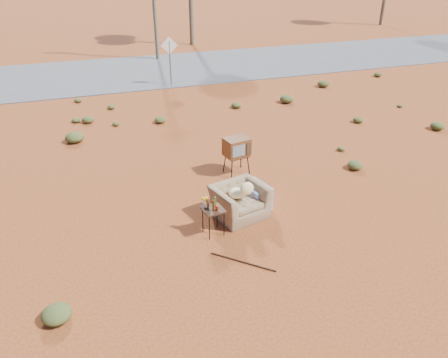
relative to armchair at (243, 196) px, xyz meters
name	(u,v)px	position (x,y,z in m)	size (l,w,h in m)	color
ground	(229,233)	(-0.58, -0.64, -0.48)	(140.00, 140.00, 0.00)	brown
highway	(129,72)	(-0.58, 14.36, -0.46)	(140.00, 7.00, 0.04)	#565659
armchair	(243,196)	(0.00, 0.00, 0.00)	(1.50, 1.18, 1.03)	#826547
tv_unit	(237,148)	(0.62, 2.04, 0.30)	(0.73, 0.63, 1.05)	black
side_table	(211,208)	(-0.93, -0.53, 0.18)	(0.49, 0.49, 0.90)	#382114
rusty_bar	(243,262)	(-0.66, -1.72, -0.46)	(0.04, 0.04, 1.41)	#452412
road_sign	(170,52)	(0.92, 11.36, 1.02)	(0.78, 0.06, 2.19)	brown
scrub_patch	(153,154)	(-1.40, 3.77, -0.34)	(17.49, 8.07, 0.33)	#495324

